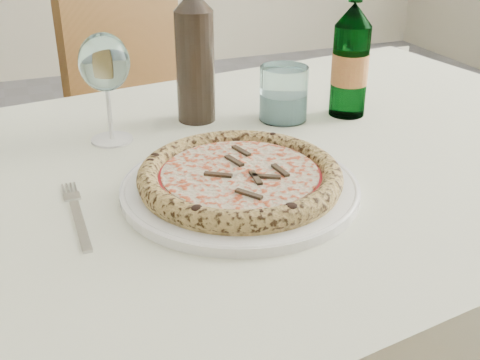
{
  "coord_description": "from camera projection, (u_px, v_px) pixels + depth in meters",
  "views": [
    {
      "loc": [
        -0.49,
        -1.04,
        1.16
      ],
      "look_at": [
        -0.21,
        -0.33,
        0.78
      ],
      "focal_mm": 45.0,
      "sensor_mm": 36.0,
      "label": 1
    }
  ],
  "objects": [
    {
      "name": "tumbler",
      "position": [
        283.0,
        97.0,
        1.11
      ],
      "size": [
        0.09,
        0.09,
        0.1
      ],
      "color": "silver",
      "rests_on": "dining_table"
    },
    {
      "name": "fork",
      "position": [
        78.0,
        215.0,
        0.8
      ],
      "size": [
        0.02,
        0.19,
        0.0
      ],
      "color": "#A8A8A8",
      "rests_on": "dining_table"
    },
    {
      "name": "chair_far",
      "position": [
        149.0,
        127.0,
        1.71
      ],
      "size": [
        0.51,
        0.51,
        0.93
      ],
      "color": "brown",
      "rests_on": "floor"
    },
    {
      "name": "wine_bottle",
      "position": [
        195.0,
        55.0,
        1.08
      ],
      "size": [
        0.07,
        0.07,
        0.29
      ],
      "color": "black",
      "rests_on": "dining_table"
    },
    {
      "name": "wine_glass",
      "position": [
        104.0,
        65.0,
        0.98
      ],
      "size": [
        0.08,
        0.08,
        0.19
      ],
      "color": "white",
      "rests_on": "dining_table"
    },
    {
      "name": "beer_bottle",
      "position": [
        351.0,
        60.0,
        1.11
      ],
      "size": [
        0.07,
        0.07,
        0.26
      ],
      "color": "#246935",
      "rests_on": "dining_table"
    },
    {
      "name": "dining_table",
      "position": [
        218.0,
        211.0,
        0.99
      ],
      "size": [
        1.63,
        1.1,
        0.76
      ],
      "color": "brown",
      "rests_on": "floor"
    },
    {
      "name": "plate",
      "position": [
        240.0,
        187.0,
        0.86
      ],
      "size": [
        0.34,
        0.34,
        0.02
      ],
      "color": "white",
      "rests_on": "dining_table"
    },
    {
      "name": "pizza",
      "position": [
        240.0,
        176.0,
        0.85
      ],
      "size": [
        0.29,
        0.29,
        0.03
      ],
      "color": "#E5C373",
      "rests_on": "plate"
    }
  ]
}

